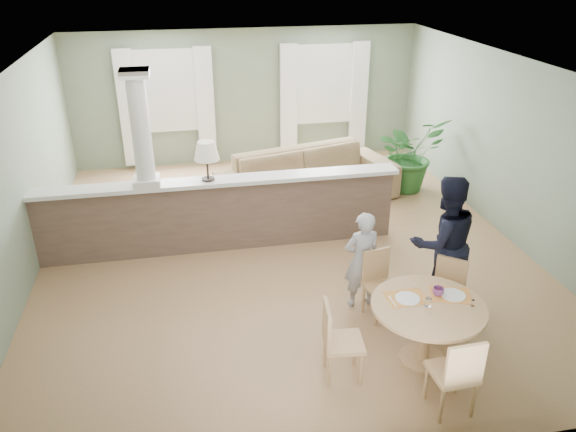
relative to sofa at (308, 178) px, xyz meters
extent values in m
plane|color=tan|center=(-0.74, -1.58, -0.45)|extent=(8.00, 8.00, 0.00)
cube|color=gray|center=(-0.74, 2.42, 0.90)|extent=(7.00, 0.02, 2.70)
cube|color=gray|center=(-4.24, -1.58, 0.90)|extent=(0.02, 8.00, 2.70)
cube|color=gray|center=(2.76, -1.58, 0.90)|extent=(0.02, 8.00, 2.70)
cube|color=gray|center=(-0.74, -5.58, 0.90)|extent=(7.00, 0.02, 2.70)
cube|color=white|center=(-0.74, -1.58, 2.25)|extent=(7.00, 8.00, 0.02)
cube|color=white|center=(-2.34, 2.39, 1.10)|extent=(1.10, 0.02, 1.50)
cube|color=white|center=(-2.34, 2.37, 1.10)|extent=(1.22, 0.04, 1.62)
cube|color=white|center=(0.86, 2.39, 1.10)|extent=(1.10, 0.02, 1.50)
cube|color=white|center=(0.86, 2.37, 1.10)|extent=(1.22, 0.04, 1.62)
cube|color=white|center=(-3.09, 2.30, 0.80)|extent=(0.35, 0.10, 2.30)
cube|color=white|center=(-1.59, 2.30, 0.80)|extent=(0.35, 0.10, 2.30)
cube|color=white|center=(0.11, 2.30, 0.80)|extent=(0.35, 0.10, 2.30)
cube|color=white|center=(1.61, 2.30, 0.80)|extent=(0.35, 0.10, 2.30)
cube|color=brown|center=(-1.64, -1.38, 0.07)|extent=(5.20, 0.22, 1.05)
cube|color=white|center=(-1.64, -1.38, 0.63)|extent=(5.32, 0.36, 0.06)
cube|color=white|center=(-2.64, -1.38, 0.71)|extent=(0.36, 0.36, 0.10)
cylinder|color=white|center=(-2.64, -1.38, 1.45)|extent=(0.26, 0.26, 1.39)
cube|color=white|center=(-2.64, -1.38, 2.20)|extent=(0.38, 0.38, 0.10)
cylinder|color=black|center=(-1.79, -1.38, 0.67)|extent=(0.18, 0.18, 0.03)
cylinder|color=black|center=(-1.79, -1.38, 0.83)|extent=(0.03, 0.03, 0.28)
cone|color=beige|center=(-1.79, -1.38, 1.10)|extent=(0.36, 0.36, 0.26)
imported|color=#987D53|center=(0.00, 0.00, 0.00)|extent=(3.31, 1.94, 0.91)
imported|color=#296227|center=(1.96, 0.26, 0.24)|extent=(1.51, 1.40, 1.38)
cylinder|color=tan|center=(0.28, -4.38, -0.43)|extent=(0.50, 0.50, 0.04)
cylinder|color=tan|center=(0.28, -4.38, -0.09)|extent=(0.14, 0.14, 0.65)
cylinder|color=tan|center=(0.28, -4.38, 0.25)|extent=(1.20, 1.20, 0.04)
cube|color=#DA5931|center=(0.10, -4.21, 0.28)|extent=(0.44, 0.32, 0.01)
cube|color=#DA5931|center=(0.58, -4.25, 0.28)|extent=(0.50, 0.43, 0.01)
cylinder|color=white|center=(0.10, -4.24, 0.29)|extent=(0.26, 0.26, 0.01)
cylinder|color=white|center=(0.60, -4.27, 0.29)|extent=(0.26, 0.26, 0.01)
cylinder|color=white|center=(0.26, -4.40, 0.32)|extent=(0.07, 0.07, 0.09)
cube|color=silver|center=(0.04, -4.29, 0.29)|extent=(0.02, 0.17, 0.00)
cube|color=silver|center=(-0.08, -4.25, 0.28)|extent=(0.02, 0.21, 0.00)
cylinder|color=white|center=(0.72, -4.48, 0.31)|extent=(0.04, 0.04, 0.07)
cylinder|color=silver|center=(0.72, -4.48, 0.35)|extent=(0.04, 0.04, 0.01)
imported|color=#213F9D|center=(0.45, -4.23, 0.32)|extent=(0.12, 0.12, 0.09)
cube|color=tan|center=(0.11, -3.50, -0.05)|extent=(0.45, 0.45, 0.05)
cylinder|color=tan|center=(-0.01, -3.68, -0.26)|extent=(0.04, 0.04, 0.39)
cylinder|color=tan|center=(0.29, -3.62, -0.26)|extent=(0.04, 0.04, 0.39)
cylinder|color=tan|center=(-0.08, -3.38, -0.26)|extent=(0.04, 0.04, 0.39)
cylinder|color=tan|center=(0.23, -3.32, -0.26)|extent=(0.04, 0.04, 0.39)
cube|color=tan|center=(0.07, -3.33, 0.18)|extent=(0.36, 0.11, 0.42)
cube|color=tan|center=(0.75, -3.84, -0.04)|extent=(0.54, 0.54, 0.05)
cylinder|color=tan|center=(0.54, -3.86, -0.26)|extent=(0.04, 0.04, 0.39)
cylinder|color=tan|center=(0.77, -4.06, -0.26)|extent=(0.04, 0.04, 0.39)
cylinder|color=tan|center=(0.74, -3.62, -0.26)|extent=(0.04, 0.04, 0.39)
cylinder|color=tan|center=(0.97, -3.82, -0.26)|extent=(0.04, 0.04, 0.39)
cube|color=tan|center=(0.87, -3.71, 0.18)|extent=(0.30, 0.27, 0.42)
cube|color=tan|center=(0.24, -5.09, -0.02)|extent=(0.42, 0.42, 0.05)
cylinder|color=tan|center=(0.39, -4.92, -0.25)|extent=(0.04, 0.04, 0.42)
cylinder|color=tan|center=(0.07, -4.93, -0.25)|extent=(0.04, 0.04, 0.42)
cylinder|color=tan|center=(0.41, -5.25, -0.25)|extent=(0.04, 0.04, 0.42)
cylinder|color=tan|center=(0.08, -5.26, -0.25)|extent=(0.04, 0.04, 0.42)
cube|color=tan|center=(0.24, -5.27, 0.22)|extent=(0.39, 0.05, 0.45)
cube|color=tan|center=(-0.65, -4.44, -0.03)|extent=(0.44, 0.44, 0.05)
cylinder|color=tan|center=(-0.51, -4.62, -0.25)|extent=(0.04, 0.04, 0.41)
cylinder|color=tan|center=(-0.47, -4.30, -0.25)|extent=(0.04, 0.04, 0.41)
cylinder|color=tan|center=(-0.83, -4.58, -0.25)|extent=(0.04, 0.04, 0.41)
cylinder|color=tan|center=(-0.79, -4.26, -0.25)|extent=(0.04, 0.04, 0.41)
cube|color=tan|center=(-0.83, -4.42, 0.21)|extent=(0.08, 0.38, 0.44)
imported|color=#A1A1A6|center=(-0.07, -3.20, 0.19)|extent=(0.49, 0.35, 1.28)
imported|color=black|center=(0.89, -3.39, 0.42)|extent=(0.86, 0.68, 1.74)
camera|label=1|loc=(-2.11, -8.89, 3.64)|focal=35.00mm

